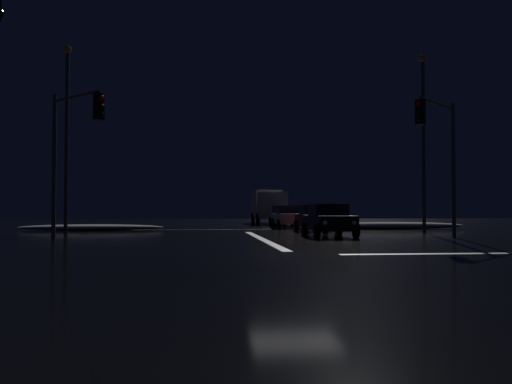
% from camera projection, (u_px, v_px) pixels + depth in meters
% --- Properties ---
extents(ground, '(120.00, 120.00, 0.10)m').
position_uv_depth(ground, '(295.00, 257.00, 16.06)').
color(ground, black).
extents(stop_line_north, '(0.35, 14.87, 0.01)m').
position_uv_depth(stop_line_north, '(262.00, 239.00, 24.68)').
color(stop_line_north, white).
rests_on(stop_line_north, ground).
extents(centre_line_ns, '(22.00, 0.15, 0.01)m').
position_uv_depth(centre_line_ns, '(242.00, 229.00, 36.22)').
color(centre_line_ns, yellow).
rests_on(centre_line_ns, ground).
extents(snow_bank_left_curb, '(8.89, 1.50, 0.38)m').
position_uv_depth(snow_bank_left_curb, '(91.00, 227.00, 34.52)').
color(snow_bank_left_curb, white).
rests_on(snow_bank_left_curb, ground).
extents(snow_bank_right_curb, '(10.31, 1.50, 0.48)m').
position_uv_depth(snow_bank_right_curb, '(388.00, 226.00, 36.39)').
color(snow_bank_right_curb, white).
rests_on(snow_bank_right_curb, ground).
extents(sedan_black, '(2.02, 4.33, 1.57)m').
position_uv_depth(sedan_black, '(329.00, 220.00, 26.86)').
color(sedan_black, black).
rests_on(sedan_black, ground).
extents(sedan_red, '(2.02, 4.33, 1.57)m').
position_uv_depth(sedan_red, '(316.00, 218.00, 32.68)').
color(sedan_red, maroon).
rests_on(sedan_red, ground).
extents(sedan_white, '(2.02, 4.33, 1.57)m').
position_uv_depth(sedan_white, '(289.00, 217.00, 38.80)').
color(sedan_white, silver).
rests_on(sedan_white, ground).
extents(sedan_silver, '(2.02, 4.33, 1.57)m').
position_uv_depth(sedan_silver, '(284.00, 216.00, 44.29)').
color(sedan_silver, '#B7B7BC').
rests_on(sedan_silver, ground).
extents(box_truck, '(2.68, 8.28, 3.08)m').
position_uv_depth(box_truck, '(268.00, 205.00, 51.69)').
color(box_truck, beige).
rests_on(box_truck, ground).
extents(traffic_signal_nw, '(2.62, 2.62, 6.34)m').
position_uv_depth(traffic_signal_nw, '(72.00, 138.00, 23.45)').
color(traffic_signal_nw, '#4C4C51').
rests_on(traffic_signal_nw, ground).
extents(traffic_signal_ne, '(2.99, 2.99, 6.28)m').
position_uv_depth(traffic_signal_ne, '(440.00, 142.00, 24.86)').
color(traffic_signal_ne, '#4C4C51').
rests_on(traffic_signal_ne, ground).
extents(streetlamp_right_near, '(0.44, 0.44, 10.05)m').
position_uv_depth(streetlamp_right_near, '(423.00, 131.00, 31.39)').
color(streetlamp_right_near, '#424247').
rests_on(streetlamp_right_near, ground).
extents(streetlamp_left_near, '(0.44, 0.44, 9.99)m').
position_uv_depth(streetlamp_left_near, '(67.00, 126.00, 29.47)').
color(streetlamp_left_near, '#424247').
rests_on(streetlamp_left_near, ground).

